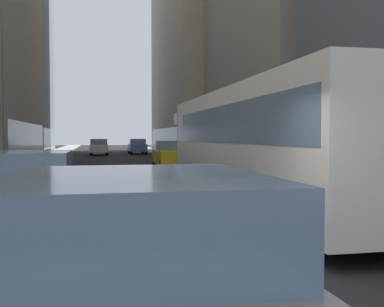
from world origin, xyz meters
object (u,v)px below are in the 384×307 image
(car_grey_wagon, at_px, (137,283))
(car_yellow_taxi, at_px, (172,155))
(dalmatian_dog, at_px, (258,229))
(car_white_van, at_px, (99,147))
(car_black_suv, at_px, (17,198))
(transit_bus, at_px, (264,140))
(car_blue_hatchback, at_px, (137,146))

(car_grey_wagon, relative_size, car_yellow_taxi, 1.11)
(dalmatian_dog, bearing_deg, car_yellow_taxi, 84.35)
(dalmatian_dog, bearing_deg, car_white_van, 92.88)
(car_yellow_taxi, height_order, car_white_van, same)
(car_black_suv, relative_size, car_white_van, 1.00)
(car_black_suv, height_order, car_grey_wagon, same)
(transit_bus, height_order, dalmatian_dog, transit_bus)
(car_black_suv, bearing_deg, car_white_van, 87.63)
(car_grey_wagon, height_order, car_white_van, same)
(car_grey_wagon, relative_size, dalmatian_dog, 4.70)
(car_black_suv, xyz_separation_m, dalmatian_dog, (3.64, -1.89, -0.31))
(car_yellow_taxi, distance_m, car_blue_hatchback, 22.59)
(car_white_van, height_order, dalmatian_dog, car_white_van)
(car_grey_wagon, xyz_separation_m, car_blue_hatchback, (4.00, 45.51, -0.00))
(car_grey_wagon, xyz_separation_m, car_white_van, (0.00, 43.65, -0.00))
(transit_bus, relative_size, dalmatian_dog, 11.98)
(car_grey_wagon, bearing_deg, car_black_suv, 107.79)
(car_black_suv, distance_m, car_blue_hatchback, 40.91)
(car_yellow_taxi, bearing_deg, car_blue_hatchback, 90.00)
(transit_bus, bearing_deg, car_black_suv, -151.43)
(car_black_suv, xyz_separation_m, car_grey_wagon, (1.60, -4.99, 0.00))
(car_yellow_taxi, height_order, dalmatian_dog, car_yellow_taxi)
(car_black_suv, relative_size, car_grey_wagon, 0.89)
(car_blue_hatchback, xyz_separation_m, dalmatian_dog, (-1.96, -42.42, -0.31))
(transit_bus, distance_m, car_grey_wagon, 9.03)
(car_black_suv, relative_size, car_yellow_taxi, 0.99)
(car_black_suv, bearing_deg, car_blue_hatchback, 82.13)
(transit_bus, distance_m, car_yellow_taxi, 14.92)
(car_black_suv, relative_size, dalmatian_dog, 4.20)
(transit_bus, xyz_separation_m, car_blue_hatchback, (0.00, 37.48, -0.96))
(car_white_van, bearing_deg, car_grey_wagon, -90.00)
(car_yellow_taxi, distance_m, car_white_van, 21.10)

